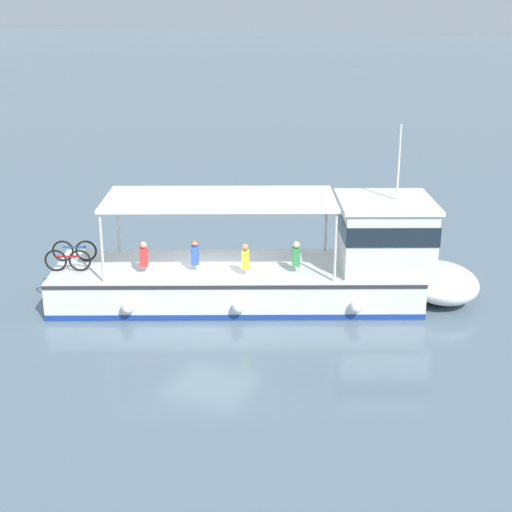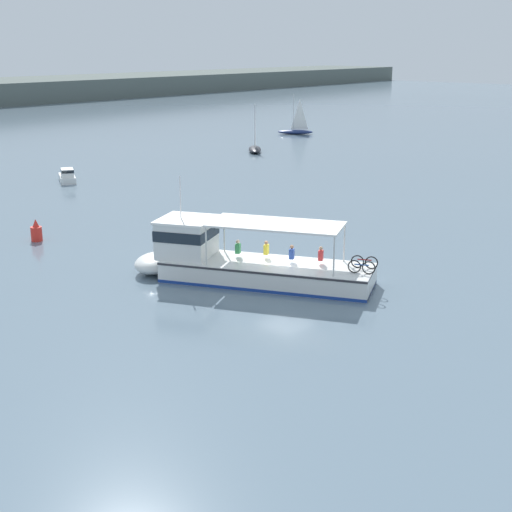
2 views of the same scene
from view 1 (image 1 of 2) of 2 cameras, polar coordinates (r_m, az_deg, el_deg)
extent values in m
plane|color=slate|center=(22.33, -3.55, -4.05)|extent=(400.00, 400.00, 0.00)
cube|color=white|center=(22.82, -1.51, -2.03)|extent=(7.19, 11.19, 1.10)
ellipsoid|color=white|center=(23.54, 13.77, -1.92)|extent=(3.57, 3.18, 1.01)
cube|color=navy|center=(22.98, -1.50, -3.08)|extent=(7.23, 11.20, 0.16)
cube|color=#2D2D33|center=(22.66, -1.52, -0.91)|extent=(7.25, 11.21, 0.10)
cube|color=white|center=(22.68, 9.65, 1.58)|extent=(3.52, 3.46, 1.90)
cube|color=#19232D|center=(22.59, 9.69, 2.39)|extent=(3.60, 3.52, 0.56)
cube|color=white|center=(22.41, 9.79, 4.05)|extent=(3.73, 3.67, 0.12)
cube|color=white|center=(22.05, -2.74, 4.31)|extent=(5.34, 7.32, 0.10)
cylinder|color=silver|center=(23.74, 5.29, 2.66)|extent=(0.08, 0.08, 2.00)
cylinder|color=silver|center=(21.15, 6.00, 0.64)|extent=(0.08, 0.08, 2.00)
cylinder|color=silver|center=(23.97, -10.37, 2.60)|extent=(0.08, 0.08, 2.00)
cylinder|color=silver|center=(21.42, -11.55, 0.58)|extent=(0.08, 0.08, 2.00)
cylinder|color=silver|center=(22.21, 10.72, 6.94)|extent=(0.06, 0.06, 2.20)
sphere|color=white|center=(21.39, 7.58, -3.80)|extent=(0.36, 0.36, 0.36)
sphere|color=white|center=(21.18, -1.31, -3.86)|extent=(0.36, 0.36, 0.36)
sphere|color=white|center=(21.45, -9.64, -3.84)|extent=(0.36, 0.36, 0.36)
torus|color=black|center=(23.48, -12.68, 0.39)|extent=(0.31, 0.63, 0.66)
torus|color=black|center=(23.63, -14.34, 0.38)|extent=(0.31, 0.63, 0.66)
cylinder|color=#1E478C|center=(23.52, -13.54, 0.66)|extent=(0.33, 0.67, 0.06)
torus|color=black|center=(22.64, -13.14, -0.33)|extent=(0.31, 0.63, 0.66)
torus|color=black|center=(22.81, -14.85, -0.33)|extent=(0.31, 0.63, 0.66)
cylinder|color=maroon|center=(22.69, -14.02, -0.04)|extent=(0.33, 0.67, 0.06)
cube|color=red|center=(22.18, -8.45, -0.08)|extent=(0.38, 0.33, 0.52)
sphere|color=tan|center=(22.06, -8.49, 0.83)|extent=(0.20, 0.20, 0.20)
cube|color=#2D4CA5|center=(22.17, -4.62, 0.06)|extent=(0.38, 0.33, 0.52)
sphere|color=#9E7051|center=(22.06, -4.64, 0.97)|extent=(0.20, 0.20, 0.20)
cube|color=yellow|center=(21.72, -0.81, -0.27)|extent=(0.38, 0.33, 0.52)
sphere|color=#9E7051|center=(21.61, -0.81, 0.66)|extent=(0.20, 0.20, 0.20)
cube|color=#338C4C|center=(21.99, 3.04, -0.06)|extent=(0.38, 0.33, 0.52)
sphere|color=beige|center=(21.88, 3.06, 0.86)|extent=(0.20, 0.20, 0.20)
camera|label=2|loc=(56.55, -11.83, 21.50)|focal=51.02mm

